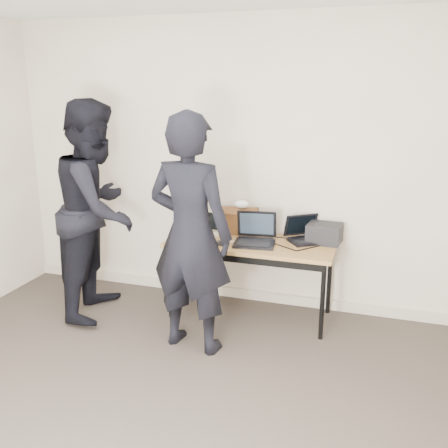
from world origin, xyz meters
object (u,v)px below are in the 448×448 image
at_px(desk, 251,248).
at_px(laptop_center, 255,236).
at_px(person_typist, 190,235).
at_px(person_observer, 98,210).
at_px(leather_satchel, 239,220).
at_px(laptop_right, 305,235).
at_px(equipment_box, 324,233).
at_px(laptop_beige, 201,232).

bearing_deg(desk, laptop_center, -19.25).
distance_m(desk, person_typist, 0.80).
bearing_deg(laptop_center, person_observer, -175.90).
bearing_deg(leather_satchel, laptop_center, -54.36).
bearing_deg(person_observer, laptop_center, -88.49).
bearing_deg(desk, laptop_right, 22.49).
relative_size(leather_satchel, person_observer, 0.19).
height_order(laptop_center, person_typist, person_typist).
height_order(person_typist, person_observer, person_observer).
bearing_deg(person_observer, leather_satchel, -75.95).
distance_m(laptop_center, laptop_right, 0.46).
xyz_separation_m(laptop_right, equipment_box, (0.17, 0.00, 0.03)).
xyz_separation_m(laptop_center, equipment_box, (0.58, 0.21, 0.02)).
height_order(desk, leather_satchel, leather_satchel).
distance_m(laptop_beige, person_typist, 0.75).
distance_m(laptop_beige, person_observer, 0.96).
height_order(laptop_right, equipment_box, laptop_right).
bearing_deg(person_observer, desk, -87.50).
height_order(laptop_beige, leather_satchel, leather_satchel).
distance_m(laptop_right, equipment_box, 0.18).
distance_m(laptop_right, leather_satchel, 0.64).
relative_size(desk, laptop_beige, 3.98).
bearing_deg(person_typist, leather_satchel, -90.87).
xyz_separation_m(equipment_box, person_typist, (-0.94, -0.87, 0.15)).
height_order(laptop_center, laptop_right, laptop_center).
xyz_separation_m(laptop_right, leather_satchel, (-0.64, 0.04, 0.07)).
height_order(laptop_beige, laptop_center, laptop_center).
height_order(desk, laptop_center, laptop_center).
xyz_separation_m(laptop_center, laptop_right, (0.41, 0.20, -0.01)).
bearing_deg(person_typist, person_observer, -12.64).
distance_m(leather_satchel, person_observer, 1.31).
relative_size(equipment_box, person_observer, 0.15).
relative_size(equipment_box, person_typist, 0.15).
relative_size(leather_satchel, equipment_box, 1.29).
distance_m(laptop_beige, laptop_center, 0.53).
bearing_deg(person_typist, desk, -107.22).
distance_m(leather_satchel, equipment_box, 0.81).
distance_m(laptop_center, person_observer, 1.46).
bearing_deg(equipment_box, person_observer, -166.40).
relative_size(laptop_beige, laptop_center, 0.96).
relative_size(laptop_center, leather_satchel, 1.03).
xyz_separation_m(laptop_beige, person_observer, (-0.88, -0.31, 0.22)).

